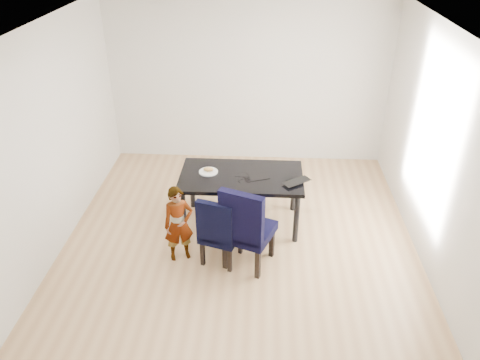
# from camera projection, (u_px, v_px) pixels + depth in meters

# --- Properties ---
(floor) EXTENTS (4.50, 5.00, 0.01)m
(floor) POSITION_uv_depth(u_px,v_px,m) (239.00, 245.00, 6.02)
(floor) COLOR tan
(floor) RESTS_ON ground
(ceiling) EXTENTS (4.50, 5.00, 0.01)m
(ceiling) POSITION_uv_depth(u_px,v_px,m) (239.00, 29.00, 4.67)
(ceiling) COLOR white
(ceiling) RESTS_ON wall_back
(wall_back) EXTENTS (4.50, 0.01, 2.70)m
(wall_back) POSITION_uv_depth(u_px,v_px,m) (248.00, 82.00, 7.51)
(wall_back) COLOR silver
(wall_back) RESTS_ON ground
(wall_front) EXTENTS (4.50, 0.01, 2.70)m
(wall_front) POSITION_uv_depth(u_px,v_px,m) (218.00, 315.00, 3.18)
(wall_front) COLOR white
(wall_front) RESTS_ON ground
(wall_left) EXTENTS (0.01, 5.00, 2.70)m
(wall_left) POSITION_uv_depth(u_px,v_px,m) (46.00, 146.00, 5.46)
(wall_left) COLOR silver
(wall_left) RESTS_ON ground
(wall_right) EXTENTS (0.01, 5.00, 2.70)m
(wall_right) POSITION_uv_depth(u_px,v_px,m) (440.00, 156.00, 5.24)
(wall_right) COLOR silver
(wall_right) RESTS_ON ground
(dining_table) EXTENTS (1.60, 0.90, 0.75)m
(dining_table) POSITION_uv_depth(u_px,v_px,m) (241.00, 199.00, 6.27)
(dining_table) COLOR black
(dining_table) RESTS_ON floor
(chair_left) EXTENTS (0.56, 0.57, 0.92)m
(chair_left) POSITION_uv_depth(u_px,v_px,m) (221.00, 228.00, 5.56)
(chair_left) COLOR black
(chair_left) RESTS_ON floor
(chair_right) EXTENTS (0.69, 0.71, 1.10)m
(chair_right) POSITION_uv_depth(u_px,v_px,m) (249.00, 225.00, 5.46)
(chair_right) COLOR black
(chair_right) RESTS_ON floor
(child) EXTENTS (0.42, 0.35, 0.99)m
(child) POSITION_uv_depth(u_px,v_px,m) (179.00, 224.00, 5.57)
(child) COLOR #F34814
(child) RESTS_ON floor
(plate) EXTENTS (0.32, 0.32, 0.01)m
(plate) POSITION_uv_depth(u_px,v_px,m) (208.00, 172.00, 6.14)
(plate) COLOR silver
(plate) RESTS_ON dining_table
(sandwich) EXTENTS (0.15, 0.10, 0.05)m
(sandwich) POSITION_uv_depth(u_px,v_px,m) (208.00, 169.00, 6.13)
(sandwich) COLOR #AA7A3D
(sandwich) RESTS_ON plate
(laptop) EXTENTS (0.44, 0.41, 0.03)m
(laptop) POSITION_uv_depth(u_px,v_px,m) (294.00, 180.00, 5.93)
(laptop) COLOR black
(laptop) RESTS_ON dining_table
(cable_tangle) EXTENTS (0.19, 0.19, 0.01)m
(cable_tangle) POSITION_uv_depth(u_px,v_px,m) (244.00, 180.00, 5.95)
(cable_tangle) COLOR black
(cable_tangle) RESTS_ON dining_table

